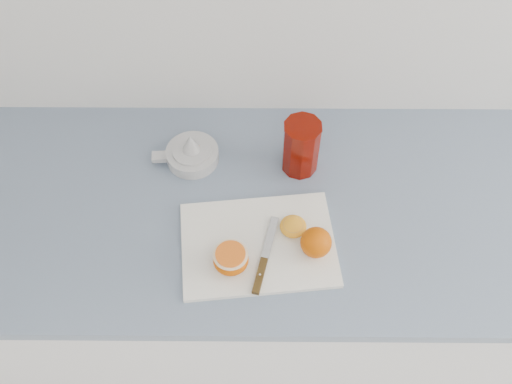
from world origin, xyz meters
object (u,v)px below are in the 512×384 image
at_px(counter, 249,286).
at_px(half_orange, 231,259).
at_px(citrus_juicer, 192,153).
at_px(cutting_board, 258,244).
at_px(red_tumbler, 301,148).

bearing_deg(counter, half_orange, -100.37).
bearing_deg(citrus_juicer, counter, -43.88).
xyz_separation_m(cutting_board, citrus_juicer, (-0.16, 0.24, 0.02)).
bearing_deg(citrus_juicer, half_orange, -70.38).
bearing_deg(half_orange, red_tumbler, 60.40).
height_order(cutting_board, citrus_juicer, citrus_juicer).
height_order(counter, cutting_board, cutting_board).
bearing_deg(counter, red_tumbler, 41.30).
bearing_deg(cutting_board, half_orange, -138.17).
xyz_separation_m(counter, half_orange, (-0.03, -0.16, 0.48)).
bearing_deg(red_tumbler, counter, -138.70).
bearing_deg(cutting_board, citrus_juicer, 123.91).
relative_size(cutting_board, half_orange, 4.41).
bearing_deg(citrus_juicer, red_tumbler, -4.11).
distance_m(cutting_board, citrus_juicer, 0.29).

